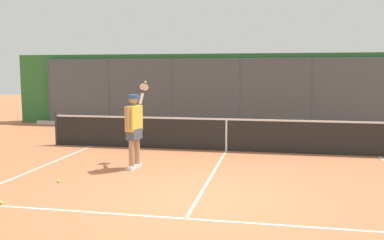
% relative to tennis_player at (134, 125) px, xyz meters
% --- Properties ---
extents(ground_plane, '(60.00, 60.00, 0.00)m').
position_rel_tennis_player_xyz_m(ground_plane, '(-1.93, 2.05, -1.06)').
color(ground_plane, '#B76B42').
extents(court_line_markings, '(8.51, 10.59, 0.01)m').
position_rel_tennis_player_xyz_m(court_line_markings, '(-1.93, 3.48, -1.06)').
color(court_line_markings, white).
rests_on(court_line_markings, ground).
extents(fence_backdrop, '(19.86, 1.37, 3.05)m').
position_rel_tennis_player_xyz_m(fence_backdrop, '(-1.93, -8.12, 0.45)').
color(fence_backdrop, '#474C51').
rests_on(fence_backdrop, ground).
extents(tennis_net, '(10.93, 0.09, 1.07)m').
position_rel_tennis_player_xyz_m(tennis_net, '(-1.93, -2.62, -0.57)').
color(tennis_net, '#2D2D2D').
rests_on(tennis_net, ground).
extents(tennis_player, '(0.33, 1.47, 2.08)m').
position_rel_tennis_player_xyz_m(tennis_player, '(0.00, 0.00, 0.00)').
color(tennis_player, silver).
rests_on(tennis_player, ground).
extents(tennis_ball_mid_court, '(0.07, 0.07, 0.07)m').
position_rel_tennis_player_xyz_m(tennis_ball_mid_court, '(1.14, 1.58, -1.03)').
color(tennis_ball_mid_court, '#D6E042').
rests_on(tennis_ball_mid_court, ground).
extents(tennis_ball_by_sideline, '(0.07, 0.07, 0.07)m').
position_rel_tennis_player_xyz_m(tennis_ball_by_sideline, '(1.42, 3.10, -1.03)').
color(tennis_ball_by_sideline, '#C1D138').
rests_on(tennis_ball_by_sideline, ground).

